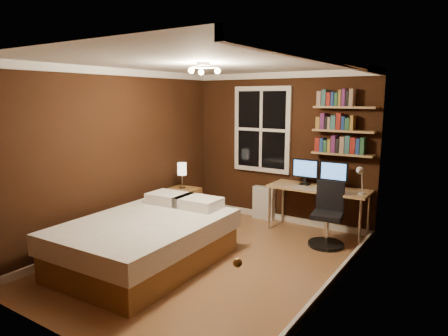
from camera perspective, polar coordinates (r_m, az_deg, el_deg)
The scene contains 24 objects.
floor at distance 5.35m, azimuth -2.09°, elevation -12.99°, with size 4.20×4.20×0.00m, color brown.
wall_back at distance 6.80m, azimuth 8.15°, elevation 2.82°, with size 3.20×0.04×2.50m, color black.
wall_left at distance 6.05m, azimuth -14.62°, elevation 1.71°, with size 0.04×4.20×2.50m, color black.
wall_right at distance 4.29m, azimuth 15.54°, elevation -1.68°, with size 0.04×4.20×2.50m, color black.
ceiling at distance 4.94m, azimuth -2.28°, elevation 14.76°, with size 3.20×4.20×0.02m, color white.
window at distance 6.89m, azimuth 5.44°, elevation 5.48°, with size 1.06×0.06×1.46m, color white.
door at distance 2.97m, azimuth 5.70°, elevation -11.13°, with size 0.03×0.82×2.05m, color black, non-canonical shape.
door_knob at distance 2.75m, azimuth 1.95°, elevation -13.39°, with size 0.06×0.06×0.06m, color #C08E45.
ceiling_fixture at distance 4.85m, azimuth -2.97°, elevation 13.65°, with size 0.44×0.44×0.18m, color beige, non-canonical shape.
bookshelf_lower at distance 6.30m, azimuth 16.59°, elevation 1.94°, with size 0.92×0.22×0.03m, color #9B744B.
books_row_lower at distance 6.29m, azimuth 16.65°, elevation 3.11°, with size 0.66×0.16×0.23m, color maroon, non-canonical shape.
bookshelf_middle at distance 6.27m, azimuth 16.75°, elevation 5.11°, with size 0.92×0.22×0.03m, color #9B744B.
books_row_middle at distance 6.26m, azimuth 16.81°, elevation 6.29°, with size 0.54×0.16×0.23m, color navy, non-canonical shape.
bookshelf_upper at distance 6.25m, azimuth 16.92°, elevation 8.30°, with size 0.92×0.22×0.03m, color #9B744B.
books_row_upper at distance 6.25m, azimuth 16.98°, elevation 9.50°, with size 0.54×0.16×0.23m, color #255737, non-canonical shape.
bed at distance 5.21m, azimuth -10.95°, elevation -10.12°, with size 1.62×2.20×0.73m.
nightstand at distance 6.72m, azimuth -5.93°, elevation -5.47°, with size 0.48×0.48×0.60m, color brown.
bedside_lamp at distance 6.60m, azimuth -6.01°, elevation -1.13°, with size 0.15×0.15×0.43m, color white, non-canonical shape.
radiator at distance 7.00m, azimuth 5.71°, elevation -4.97°, with size 0.38×0.13×0.57m, color silver.
desk at distance 6.32m, azimuth 13.36°, elevation -3.27°, with size 1.53×0.58×0.73m.
monitor_left at distance 6.43m, azimuth 11.53°, elevation -0.55°, with size 0.43×0.12×0.41m, color black, non-canonical shape.
monitor_right at distance 6.28m, azimuth 15.39°, elevation -0.96°, with size 0.43×0.12×0.41m, color black, non-canonical shape.
desk_lamp at distance 5.94m, azimuth 18.95°, elevation -1.62°, with size 0.14×0.32×0.44m, color silver, non-canonical shape.
office_chair at distance 5.92m, azimuth 14.55°, elevation -7.53°, with size 0.50×0.50×0.91m.
Camera 1 is at (2.86, -4.01, 2.09)m, focal length 32.00 mm.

